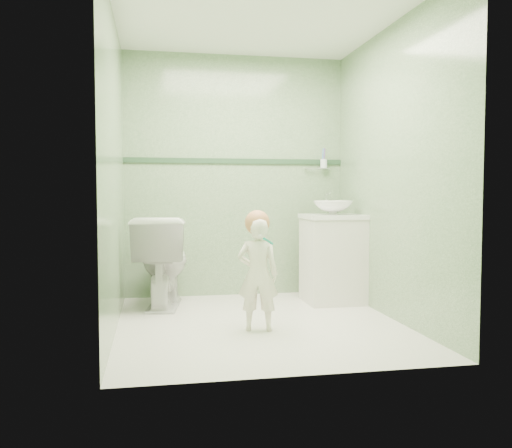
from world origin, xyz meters
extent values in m
plane|color=silver|center=(0.00, 0.00, 0.00)|extent=(2.50, 2.50, 0.00)
cube|color=gray|center=(0.00, 1.25, 1.20)|extent=(2.20, 0.04, 2.40)
cube|color=gray|center=(0.00, -1.25, 1.20)|extent=(2.20, 0.04, 2.40)
cube|color=gray|center=(-1.10, 0.00, 1.20)|extent=(0.04, 2.50, 2.40)
cube|color=gray|center=(1.10, 0.00, 1.20)|extent=(0.04, 2.50, 2.40)
plane|color=white|center=(0.00, 0.00, 2.40)|extent=(2.50, 2.50, 0.00)
cube|color=#28472D|center=(0.00, 1.24, 1.35)|extent=(2.20, 0.02, 0.05)
cube|color=silver|center=(0.84, 0.70, 0.40)|extent=(0.52, 0.50, 0.80)
cube|color=white|center=(0.84, 0.70, 0.81)|extent=(0.54, 0.52, 0.04)
imported|color=white|center=(0.84, 0.70, 0.89)|extent=(0.37, 0.37, 0.13)
cylinder|color=silver|center=(0.84, 0.90, 0.95)|extent=(0.03, 0.03, 0.18)
cylinder|color=silver|center=(0.84, 0.85, 1.03)|extent=(0.02, 0.12, 0.02)
cylinder|color=silver|center=(0.84, 1.20, 1.28)|extent=(0.26, 0.02, 0.02)
cylinder|color=silver|center=(0.90, 1.18, 1.33)|extent=(0.07, 0.07, 0.09)
cylinder|color=#4576DE|center=(0.89, 1.17, 1.40)|extent=(0.01, 0.01, 0.17)
cylinder|color=#693FA0|center=(0.90, 1.17, 1.40)|extent=(0.01, 0.01, 0.17)
imported|color=white|center=(-0.74, 0.80, 0.41)|extent=(0.57, 0.86, 0.82)
imported|color=white|center=(-0.05, -0.20, 0.42)|extent=(0.35, 0.27, 0.84)
sphere|color=#C27B4C|center=(-0.05, -0.18, 0.81)|extent=(0.19, 0.19, 0.19)
cylinder|color=#058A70|center=(-0.01, -0.35, 0.68)|extent=(0.10, 0.12, 0.06)
cube|color=white|center=(-0.05, -0.29, 0.72)|extent=(0.03, 0.03, 0.02)
camera|label=1|loc=(-0.81, -4.14, 1.03)|focal=37.99mm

